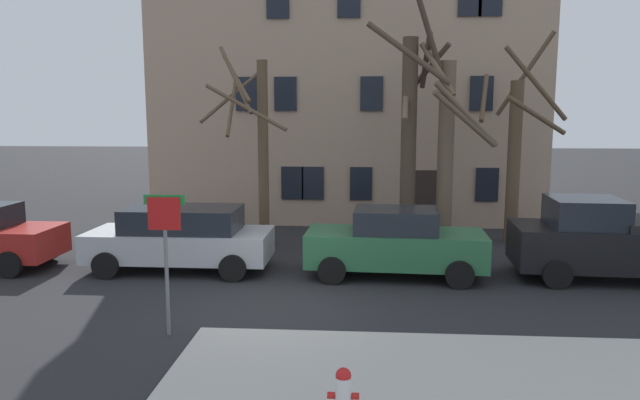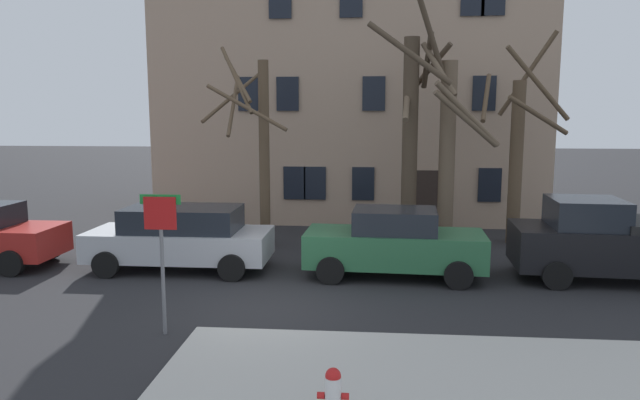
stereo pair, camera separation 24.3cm
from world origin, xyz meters
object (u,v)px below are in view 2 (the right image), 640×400
(tree_bare_mid, at_px, (412,129))
(building_main, at_px, (351,66))
(tree_bare_near, at_px, (258,141))
(fire_hydrant, at_px, (333,393))
(pickup_truck_black, at_px, (622,242))
(car_green_sedan, at_px, (394,243))
(tree_bare_far, at_px, (446,145))
(tree_bare_end, at_px, (517,149))
(bicycle_leaning, at_px, (177,233))
(street_sign_pole, at_px, (161,237))
(car_silver_wagon, at_px, (181,237))

(tree_bare_mid, bearing_deg, building_main, 107.68)
(tree_bare_near, height_order, fire_hydrant, tree_bare_near)
(pickup_truck_black, bearing_deg, car_green_sedan, -178.87)
(building_main, bearing_deg, tree_bare_far, -64.47)
(tree_bare_mid, bearing_deg, tree_bare_end, 7.53)
(car_green_sedan, distance_m, bicycle_leaning, 7.43)
(tree_bare_far, relative_size, bicycle_leaning, 3.65)
(tree_bare_near, bearing_deg, car_green_sedan, -38.19)
(tree_bare_end, relative_size, street_sign_pole, 2.52)
(tree_bare_mid, distance_m, bicycle_leaning, 8.06)
(car_green_sedan, bearing_deg, tree_bare_end, 47.08)
(tree_bare_near, bearing_deg, tree_bare_end, 7.54)
(car_silver_wagon, height_order, car_green_sedan, car_green_sedan)
(tree_bare_far, distance_m, fire_hydrant, 11.72)
(tree_bare_mid, distance_m, tree_bare_end, 3.39)
(building_main, xyz_separation_m, car_silver_wagon, (-4.12, -10.20, -5.21))
(building_main, distance_m, bicycle_leaning, 10.62)
(tree_bare_end, height_order, car_green_sedan, tree_bare_end)
(building_main, relative_size, car_silver_wagon, 3.17)
(car_silver_wagon, distance_m, car_green_sedan, 5.59)
(car_green_sedan, xyz_separation_m, bicycle_leaning, (-6.71, 3.16, -0.50))
(car_silver_wagon, xyz_separation_m, pickup_truck_black, (11.15, -0.11, 0.10))
(tree_bare_end, height_order, bicycle_leaning, tree_bare_end)
(tree_bare_far, xyz_separation_m, car_green_sedan, (-1.70, -3.78, -2.28))
(tree_bare_end, distance_m, car_green_sedan, 6.18)
(car_green_sedan, height_order, pickup_truck_black, pickup_truck_black)
(tree_bare_mid, distance_m, car_green_sedan, 4.74)
(tree_bare_far, relative_size, car_green_sedan, 1.37)
(tree_bare_near, xyz_separation_m, tree_bare_mid, (4.69, 0.62, 0.36))
(pickup_truck_black, xyz_separation_m, fire_hydrant, (-6.64, -7.40, -0.50))
(tree_bare_near, xyz_separation_m, pickup_truck_black, (9.61, -3.08, -2.27))
(building_main, distance_m, tree_bare_far, 7.91)
(tree_bare_mid, distance_m, car_silver_wagon, 7.69)
(tree_bare_far, distance_m, car_green_sedan, 4.73)
(building_main, xyz_separation_m, fire_hydrant, (0.39, -17.70, -5.61))
(pickup_truck_black, relative_size, bicycle_leaning, 3.14)
(tree_bare_end, bearing_deg, tree_bare_far, -168.47)
(pickup_truck_black, height_order, fire_hydrant, pickup_truck_black)
(tree_bare_mid, height_order, tree_bare_end, tree_bare_mid)
(tree_bare_near, distance_m, tree_bare_mid, 4.74)
(car_silver_wagon, relative_size, bicycle_leaning, 2.77)
(street_sign_pole, bearing_deg, fire_hydrant, -41.82)
(tree_bare_mid, bearing_deg, bicycle_leaning, -174.98)
(tree_bare_mid, height_order, street_sign_pole, tree_bare_mid)
(tree_bare_mid, height_order, car_green_sedan, tree_bare_mid)
(car_silver_wagon, relative_size, pickup_truck_black, 0.88)
(tree_bare_near, bearing_deg, tree_bare_far, 5.96)
(car_green_sedan, bearing_deg, tree_bare_far, 65.82)
(building_main, bearing_deg, car_green_sedan, -81.98)
(building_main, xyz_separation_m, tree_bare_mid, (2.11, -6.61, -2.47))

